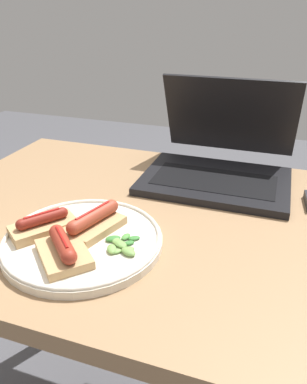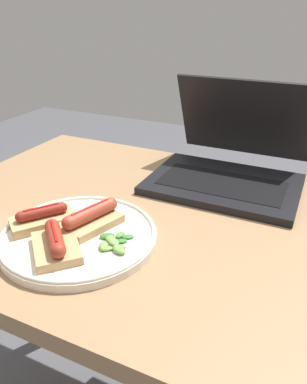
{
  "view_description": "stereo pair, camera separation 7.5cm",
  "coord_description": "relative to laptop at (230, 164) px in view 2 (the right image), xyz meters",
  "views": [
    {
      "loc": [
        0.15,
        -0.65,
        1.14
      ],
      "look_at": [
        -0.07,
        -0.02,
        0.81
      ],
      "focal_mm": 35.0,
      "sensor_mm": 36.0,
      "label": 1
    },
    {
      "loc": [
        0.22,
        -0.62,
        1.14
      ],
      "look_at": [
        -0.07,
        -0.02,
        0.81
      ],
      "focal_mm": 35.0,
      "sensor_mm": 36.0,
      "label": 2
    }
  ],
  "objects": [
    {
      "name": "desk",
      "position": [
        -0.02,
        -0.24,
        -0.13
      ],
      "size": [
        1.17,
        0.71,
        0.75
      ],
      "color": "#93704C",
      "rests_on": "ground_plane"
    },
    {
      "name": "laptop",
      "position": [
        0.0,
        0.0,
        0.0
      ],
      "size": [
        0.35,
        0.35,
        0.24
      ],
      "color": "black",
      "rests_on": "desk"
    },
    {
      "name": "plate",
      "position": [
        -0.18,
        -0.39,
        -0.03
      ],
      "size": [
        0.29,
        0.29,
        0.02
      ],
      "color": "silver",
      "rests_on": "desk"
    },
    {
      "name": "sausage_toast_left",
      "position": [
        -0.26,
        -0.39,
        -0.01
      ],
      "size": [
        0.12,
        0.13,
        0.04
      ],
      "rotation": [
        0.0,
        0.0,
        0.93
      ],
      "color": "tan",
      "rests_on": "plate"
    },
    {
      "name": "sausage_toast_middle",
      "position": [
        -0.18,
        -0.45,
        -0.01
      ],
      "size": [
        0.13,
        0.13,
        0.04
      ],
      "rotation": [
        0.0,
        0.0,
        5.51
      ],
      "color": "tan",
      "rests_on": "plate"
    },
    {
      "name": "sausage_toast_right",
      "position": [
        -0.17,
        -0.35,
        -0.01
      ],
      "size": [
        0.1,
        0.13,
        0.04
      ],
      "rotation": [
        0.0,
        0.0,
        1.26
      ],
      "color": "tan",
      "rests_on": "plate"
    },
    {
      "name": "salad_pile",
      "position": [
        -0.1,
        -0.39,
        -0.02
      ],
      "size": [
        0.07,
        0.07,
        0.01
      ],
      "color": "#387A33",
      "rests_on": "plate"
    }
  ]
}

